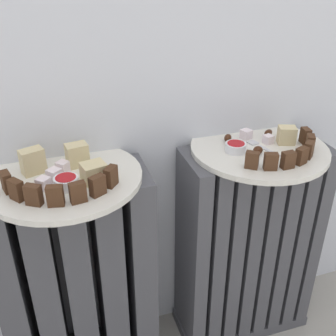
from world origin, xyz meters
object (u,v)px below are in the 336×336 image
at_px(radiator_right, 247,247).
at_px(jam_bowl_left, 66,182).
at_px(radiator_left, 79,284).
at_px(fork, 261,147).
at_px(plate_left, 64,178).
at_px(jam_bowl_right, 236,147).
at_px(plate_right, 259,149).

relative_size(radiator_right, jam_bowl_left, 11.86).
height_order(radiator_left, radiator_right, same).
height_order(radiator_right, fork, fork).
relative_size(plate_left, jam_bowl_right, 6.70).
bearing_deg(plate_left, jam_bowl_left, -88.40).
bearing_deg(fork, jam_bowl_left, -174.58).
distance_m(radiator_left, plate_right, 0.52).
height_order(jam_bowl_left, jam_bowl_right, jam_bowl_left).
xyz_separation_m(radiator_left, radiator_right, (0.43, 0.00, -0.00)).
xyz_separation_m(radiator_right, jam_bowl_right, (-0.06, -0.01, 0.30)).
relative_size(radiator_right, jam_bowl_right, 11.91).
bearing_deg(plate_right, jam_bowl_left, -173.62).
distance_m(radiator_left, jam_bowl_right, 0.48).
bearing_deg(radiator_left, radiator_right, 0.00).
height_order(plate_left, jam_bowl_right, jam_bowl_right).
height_order(radiator_left, plate_right, plate_right).
bearing_deg(plate_left, jam_bowl_right, -1.14).
bearing_deg(jam_bowl_left, plate_left, 91.60).
distance_m(plate_left, plate_right, 0.43).
height_order(jam_bowl_left, fork, jam_bowl_left).
bearing_deg(radiator_right, jam_bowl_right, -173.31).
relative_size(radiator_left, fork, 5.94).
distance_m(radiator_right, fork, 0.29).
height_order(plate_right, fork, fork).
distance_m(plate_right, jam_bowl_right, 0.07).
xyz_separation_m(plate_right, fork, (0.00, -0.01, 0.01)).
height_order(plate_left, plate_right, same).
bearing_deg(plate_right, fork, -82.76).
xyz_separation_m(plate_left, plate_right, (0.43, 0.00, 0.00)).
relative_size(jam_bowl_left, jam_bowl_right, 1.00).
xyz_separation_m(jam_bowl_left, fork, (0.43, 0.04, -0.01)).
distance_m(plate_left, fork, 0.43).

